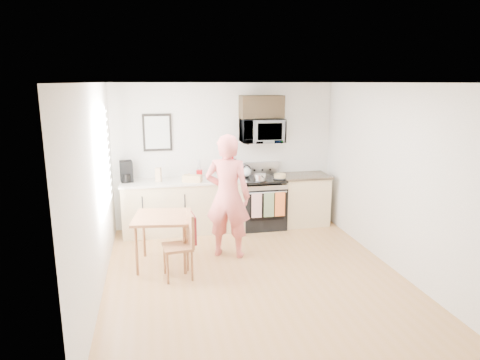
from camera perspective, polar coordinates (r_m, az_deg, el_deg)
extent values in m
plane|color=#A4733F|center=(6.04, 1.91, -12.64)|extent=(4.60, 4.60, 0.00)
cube|color=beige|center=(7.82, -1.99, 3.30)|extent=(4.00, 0.04, 2.60)
cube|color=beige|center=(3.52, 11.03, -9.17)|extent=(4.00, 0.04, 2.60)
cube|color=beige|center=(5.50, -18.69, -1.53)|extent=(0.04, 4.60, 2.60)
cube|color=beige|center=(6.38, 19.76, 0.32)|extent=(0.04, 4.60, 2.60)
cube|color=silver|center=(5.45, 2.12, 12.84)|extent=(4.00, 4.60, 0.04)
cube|color=silver|center=(6.22, -17.84, 2.52)|extent=(0.02, 1.40, 1.50)
cube|color=silver|center=(6.22, -17.75, 2.52)|extent=(0.01, 1.30, 1.40)
cube|color=beige|center=(7.62, -7.50, -3.62)|extent=(2.10, 0.60, 0.90)
cube|color=beige|center=(7.50, -7.61, -0.18)|extent=(2.14, 0.64, 0.04)
cube|color=beige|center=(8.08, 8.47, -2.69)|extent=(0.84, 0.60, 0.90)
cube|color=black|center=(7.97, 8.59, 0.57)|extent=(0.88, 0.64, 0.04)
cube|color=black|center=(7.84, 3.01, -3.53)|extent=(0.76, 0.65, 0.77)
cube|color=black|center=(7.53, 3.63, -3.73)|extent=(0.61, 0.02, 0.45)
cube|color=#A6A7AB|center=(7.45, 3.66, -1.30)|extent=(0.74, 0.02, 0.14)
cylinder|color=#A6A7AB|center=(7.41, 3.75, -1.68)|extent=(0.68, 0.02, 0.02)
cube|color=black|center=(7.71, 3.06, 0.13)|extent=(0.76, 0.65, 0.04)
cube|color=#A6A7AB|center=(7.94, 2.57, 1.54)|extent=(0.76, 0.08, 0.24)
cube|color=white|center=(7.42, 2.25, -3.42)|extent=(0.18, 0.02, 0.44)
cube|color=#677D53|center=(7.47, 3.89, -3.32)|extent=(0.18, 0.02, 0.44)
cube|color=#C6421D|center=(7.53, 5.35, -3.22)|extent=(0.18, 0.02, 0.44)
imported|color=#A6A7AB|center=(7.67, 2.94, 6.58)|extent=(0.76, 0.51, 0.42)
cube|color=black|center=(7.68, 2.89, 9.73)|extent=(0.76, 0.35, 0.40)
cube|color=black|center=(7.62, -10.97, 6.24)|extent=(0.50, 0.03, 0.65)
cube|color=beige|center=(7.60, -10.97, 6.23)|extent=(0.42, 0.01, 0.56)
cube|color=#B10F14|center=(7.81, -1.61, 3.29)|extent=(0.20, 0.02, 0.20)
imported|color=#BC3F33|center=(6.40, -1.65, -2.18)|extent=(0.81, 0.68, 1.88)
cube|color=brown|center=(6.22, -10.33, -4.92)|extent=(0.79, 0.79, 0.04)
cylinder|color=brown|center=(6.09, -13.63, -9.20)|extent=(0.04, 0.04, 0.70)
cylinder|color=brown|center=(6.01, -7.40, -9.23)|extent=(0.04, 0.04, 0.70)
cylinder|color=brown|center=(6.69, -12.70, -7.10)|extent=(0.04, 0.04, 0.70)
cylinder|color=brown|center=(6.62, -7.05, -7.09)|extent=(0.04, 0.04, 0.70)
cube|color=brown|center=(5.89, -8.32, -8.82)|extent=(0.42, 0.42, 0.04)
cube|color=brown|center=(5.83, -6.63, -6.49)|extent=(0.07, 0.38, 0.46)
cube|color=#580F1A|center=(5.83, -6.40, -6.38)|extent=(0.09, 0.35, 0.38)
cylinder|color=brown|center=(5.81, -9.60, -11.64)|extent=(0.03, 0.03, 0.42)
cylinder|color=brown|center=(5.86, -6.39, -11.33)|extent=(0.03, 0.03, 0.42)
cylinder|color=brown|center=(6.11, -10.02, -10.40)|extent=(0.03, 0.03, 0.42)
cylinder|color=brown|center=(6.15, -6.98, -10.13)|extent=(0.03, 0.03, 0.42)
cube|color=brown|center=(7.73, -0.68, 1.33)|extent=(0.17, 0.17, 0.22)
cylinder|color=#B10F14|center=(7.67, -5.44, 0.85)|extent=(0.11, 0.11, 0.14)
imported|color=silver|center=(7.57, -6.84, 0.32)|extent=(0.26, 0.26, 0.05)
cube|color=tan|center=(7.45, -10.83, 0.70)|extent=(0.11, 0.11, 0.24)
cube|color=black|center=(7.56, -14.91, 1.14)|extent=(0.23, 0.27, 0.36)
cylinder|color=black|center=(7.47, -14.91, 0.30)|extent=(0.13, 0.13, 0.13)
cube|color=tan|center=(7.34, -6.38, 0.20)|extent=(0.35, 0.26, 0.12)
cylinder|color=black|center=(7.66, 5.33, 0.24)|extent=(0.26, 0.26, 0.01)
cylinder|color=tan|center=(7.65, 5.33, 0.56)|extent=(0.21, 0.21, 0.07)
sphere|color=silver|center=(7.77, 0.89, 1.07)|extent=(0.17, 0.17, 0.17)
cone|color=silver|center=(7.75, 0.89, 1.72)|extent=(0.05, 0.05, 0.05)
torus|color=black|center=(7.76, 0.89, 1.46)|extent=(0.15, 0.02, 0.15)
cylinder|color=#A6A7AB|center=(7.50, 2.70, 0.39)|extent=(0.22, 0.22, 0.11)
cylinder|color=black|center=(7.34, 3.00, 0.45)|extent=(0.02, 0.20, 0.02)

